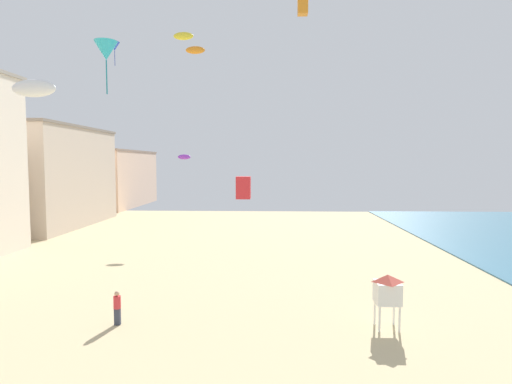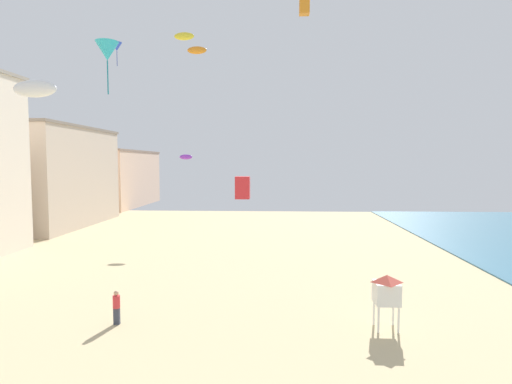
{
  "view_description": "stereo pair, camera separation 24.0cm",
  "coord_description": "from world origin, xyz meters",
  "px_view_note": "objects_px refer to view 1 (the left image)",
  "views": [
    {
      "loc": [
        4.9,
        -5.58,
        7.72
      ],
      "look_at": [
        3.85,
        19.44,
        5.95
      ],
      "focal_mm": 29.06,
      "sensor_mm": 36.0,
      "label": 1
    },
    {
      "loc": [
        5.14,
        -5.56,
        7.72
      ],
      "look_at": [
        3.85,
        19.44,
        5.95
      ],
      "focal_mm": 29.06,
      "sensor_mm": 36.0,
      "label": 2
    }
  ],
  "objects_px": {
    "kite_white_parafoil": "(34,88)",
    "kite_blue_delta": "(115,46)",
    "kite_flyer": "(117,306)",
    "kite_orange_box": "(303,7)",
    "kite_purple_parafoil": "(184,157)",
    "lifeguard_stand": "(387,290)",
    "kite_cyan_delta": "(106,51)",
    "kite_yellow_parafoil": "(183,36)",
    "kite_red_box": "(243,188)",
    "kite_orange_parafoil": "(195,50)"
  },
  "relations": [
    {
      "from": "kite_flyer",
      "to": "kite_purple_parafoil",
      "type": "height_order",
      "value": "kite_purple_parafoil"
    },
    {
      "from": "kite_flyer",
      "to": "kite_orange_box",
      "type": "height_order",
      "value": "kite_orange_box"
    },
    {
      "from": "kite_orange_parafoil",
      "to": "kite_red_box",
      "type": "bearing_deg",
      "value": -72.66
    },
    {
      "from": "kite_orange_box",
      "to": "kite_purple_parafoil",
      "type": "bearing_deg",
      "value": 176.11
    },
    {
      "from": "kite_orange_box",
      "to": "kite_cyan_delta",
      "type": "bearing_deg",
      "value": -140.17
    },
    {
      "from": "kite_flyer",
      "to": "kite_yellow_parafoil",
      "type": "bearing_deg",
      "value": -158.81
    },
    {
      "from": "kite_white_parafoil",
      "to": "kite_red_box",
      "type": "distance_m",
      "value": 13.39
    },
    {
      "from": "kite_orange_parafoil",
      "to": "kite_purple_parafoil",
      "type": "relative_size",
      "value": 1.4
    },
    {
      "from": "kite_flyer",
      "to": "kite_blue_delta",
      "type": "relative_size",
      "value": 0.66
    },
    {
      "from": "lifeguard_stand",
      "to": "kite_orange_parafoil",
      "type": "relative_size",
      "value": 1.39
    },
    {
      "from": "kite_white_parafoil",
      "to": "kite_red_box",
      "type": "relative_size",
      "value": 2.25
    },
    {
      "from": "kite_yellow_parafoil",
      "to": "kite_purple_parafoil",
      "type": "bearing_deg",
      "value": 102.45
    },
    {
      "from": "kite_flyer",
      "to": "kite_blue_delta",
      "type": "height_order",
      "value": "kite_blue_delta"
    },
    {
      "from": "kite_white_parafoil",
      "to": "kite_yellow_parafoil",
      "type": "relative_size",
      "value": 1.79
    },
    {
      "from": "kite_white_parafoil",
      "to": "kite_red_box",
      "type": "height_order",
      "value": "kite_white_parafoil"
    },
    {
      "from": "kite_flyer",
      "to": "kite_red_box",
      "type": "distance_m",
      "value": 8.3
    },
    {
      "from": "kite_purple_parafoil",
      "to": "kite_cyan_delta",
      "type": "relative_size",
      "value": 0.36
    },
    {
      "from": "kite_orange_box",
      "to": "kite_orange_parafoil",
      "type": "bearing_deg",
      "value": -172.54
    },
    {
      "from": "kite_orange_parafoil",
      "to": "kite_blue_delta",
      "type": "height_order",
      "value": "kite_blue_delta"
    },
    {
      "from": "kite_purple_parafoil",
      "to": "kite_orange_box",
      "type": "bearing_deg",
      "value": -3.89
    },
    {
      "from": "kite_red_box",
      "to": "kite_orange_parafoil",
      "type": "bearing_deg",
      "value": 107.34
    },
    {
      "from": "lifeguard_stand",
      "to": "kite_white_parafoil",
      "type": "xyz_separation_m",
      "value": [
        -18.82,
        4.04,
        10.07
      ]
    },
    {
      "from": "kite_yellow_parafoil",
      "to": "lifeguard_stand",
      "type": "bearing_deg",
      "value": -41.71
    },
    {
      "from": "kite_blue_delta",
      "to": "kite_orange_box",
      "type": "bearing_deg",
      "value": -9.34
    },
    {
      "from": "kite_purple_parafoil",
      "to": "lifeguard_stand",
      "type": "bearing_deg",
      "value": -57.65
    },
    {
      "from": "lifeguard_stand",
      "to": "kite_red_box",
      "type": "bearing_deg",
      "value": 156.38
    },
    {
      "from": "kite_purple_parafoil",
      "to": "kite_red_box",
      "type": "bearing_deg",
      "value": -70.25
    },
    {
      "from": "kite_flyer",
      "to": "kite_white_parafoil",
      "type": "relative_size",
      "value": 0.65
    },
    {
      "from": "kite_flyer",
      "to": "kite_purple_parafoil",
      "type": "distance_m",
      "value": 24.01
    },
    {
      "from": "kite_purple_parafoil",
      "to": "kite_orange_box",
      "type": "height_order",
      "value": "kite_orange_box"
    },
    {
      "from": "kite_flyer",
      "to": "kite_white_parafoil",
      "type": "distance_m",
      "value": 13.24
    },
    {
      "from": "kite_purple_parafoil",
      "to": "kite_yellow_parafoil",
      "type": "distance_m",
      "value": 15.06
    },
    {
      "from": "kite_cyan_delta",
      "to": "kite_blue_delta",
      "type": "distance_m",
      "value": 16.76
    },
    {
      "from": "kite_orange_parafoil",
      "to": "kite_purple_parafoil",
      "type": "height_order",
      "value": "kite_orange_parafoil"
    },
    {
      "from": "lifeguard_stand",
      "to": "kite_cyan_delta",
      "type": "bearing_deg",
      "value": 140.02
    },
    {
      "from": "lifeguard_stand",
      "to": "kite_red_box",
      "type": "distance_m",
      "value": 8.41
    },
    {
      "from": "kite_purple_parafoil",
      "to": "kite_flyer",
      "type": "bearing_deg",
      "value": -85.89
    },
    {
      "from": "kite_orange_parafoil",
      "to": "kite_yellow_parafoil",
      "type": "xyz_separation_m",
      "value": [
        1.06,
        -10.16,
        -1.75
      ]
    },
    {
      "from": "kite_purple_parafoil",
      "to": "kite_cyan_delta",
      "type": "distance_m",
      "value": 14.93
    },
    {
      "from": "lifeguard_stand",
      "to": "kite_purple_parafoil",
      "type": "height_order",
      "value": "kite_purple_parafoil"
    },
    {
      "from": "kite_white_parafoil",
      "to": "kite_blue_delta",
      "type": "height_order",
      "value": "kite_blue_delta"
    },
    {
      "from": "kite_blue_delta",
      "to": "kite_orange_parafoil",
      "type": "bearing_deg",
      "value": -25.69
    },
    {
      "from": "kite_flyer",
      "to": "kite_yellow_parafoil",
      "type": "distance_m",
      "value": 18.89
    },
    {
      "from": "kite_white_parafoil",
      "to": "kite_blue_delta",
      "type": "distance_m",
      "value": 22.82
    },
    {
      "from": "kite_orange_box",
      "to": "kite_blue_delta",
      "type": "bearing_deg",
      "value": 170.66
    },
    {
      "from": "kite_white_parafoil",
      "to": "kite_yellow_parafoil",
      "type": "xyz_separation_m",
      "value": [
        7.17,
        6.33,
        4.68
      ]
    },
    {
      "from": "kite_red_box",
      "to": "kite_orange_box",
      "type": "bearing_deg",
      "value": 78.05
    },
    {
      "from": "kite_red_box",
      "to": "kite_flyer",
      "type": "bearing_deg",
      "value": -163.19
    },
    {
      "from": "lifeguard_stand",
      "to": "kite_blue_delta",
      "type": "height_order",
      "value": "kite_blue_delta"
    },
    {
      "from": "kite_orange_box",
      "to": "kite_blue_delta",
      "type": "relative_size",
      "value": 0.61
    }
  ]
}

